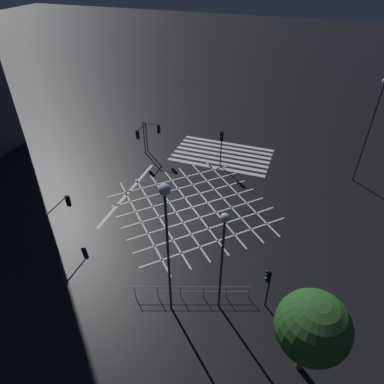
{
  "coord_description": "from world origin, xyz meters",
  "views": [
    {
      "loc": [
        -7.74,
        21.75,
        18.31
      ],
      "look_at": [
        0.0,
        0.0,
        1.61
      ],
      "focal_mm": 32.0,
      "sensor_mm": 36.0,
      "label": 1
    }
  ],
  "objects_px": {
    "traffic_light_nw_main": "(268,281)",
    "traffic_light_median_south": "(221,142)",
    "traffic_light_ne_cross": "(62,211)",
    "street_lamp_east": "(223,245)",
    "traffic_light_se_cross": "(141,135)",
    "traffic_light_se_main": "(153,132)",
    "street_tree_near": "(313,327)",
    "street_lamp_west": "(374,115)",
    "street_lamp_far": "(166,223)"
  },
  "relations": [
    {
      "from": "traffic_light_nw_main",
      "to": "traffic_light_median_south",
      "type": "distance_m",
      "value": 16.68
    },
    {
      "from": "traffic_light_ne_cross",
      "to": "street_lamp_east",
      "type": "height_order",
      "value": "street_lamp_east"
    },
    {
      "from": "traffic_light_nw_main",
      "to": "street_lamp_east",
      "type": "bearing_deg",
      "value": 21.48
    },
    {
      "from": "traffic_light_nw_main",
      "to": "traffic_light_se_cross",
      "type": "distance_m",
      "value": 21.05
    },
    {
      "from": "street_lamp_east",
      "to": "traffic_light_se_main",
      "type": "bearing_deg",
      "value": -53.69
    },
    {
      "from": "street_lamp_east",
      "to": "street_tree_near",
      "type": "xyz_separation_m",
      "value": [
        -5.09,
        2.23,
        -1.66
      ]
    },
    {
      "from": "traffic_light_se_main",
      "to": "street_lamp_east",
      "type": "height_order",
      "value": "street_lamp_east"
    },
    {
      "from": "street_lamp_west",
      "to": "street_lamp_far",
      "type": "relative_size",
      "value": 1.04
    },
    {
      "from": "street_lamp_far",
      "to": "traffic_light_se_cross",
      "type": "bearing_deg",
      "value": -58.61
    },
    {
      "from": "traffic_light_nw_main",
      "to": "street_lamp_east",
      "type": "xyz_separation_m",
      "value": [
        2.63,
        1.03,
        3.03
      ]
    },
    {
      "from": "street_lamp_east",
      "to": "street_lamp_far",
      "type": "height_order",
      "value": "street_lamp_far"
    },
    {
      "from": "street_lamp_east",
      "to": "street_lamp_west",
      "type": "relative_size",
      "value": 0.76
    },
    {
      "from": "traffic_light_ne_cross",
      "to": "traffic_light_nw_main",
      "type": "bearing_deg",
      "value": -94.57
    },
    {
      "from": "street_tree_near",
      "to": "traffic_light_ne_cross",
      "type": "bearing_deg",
      "value": -14.14
    },
    {
      "from": "traffic_light_se_main",
      "to": "traffic_light_median_south",
      "type": "distance_m",
      "value": 7.32
    },
    {
      "from": "street_lamp_east",
      "to": "street_lamp_west",
      "type": "xyz_separation_m",
      "value": [
        -8.24,
        -17.94,
        1.3
      ]
    },
    {
      "from": "street_lamp_far",
      "to": "traffic_light_median_south",
      "type": "bearing_deg",
      "value": -84.19
    },
    {
      "from": "traffic_light_se_cross",
      "to": "street_tree_near",
      "type": "xyz_separation_m",
      "value": [
        -17.88,
        17.59,
        1.18
      ]
    },
    {
      "from": "traffic_light_se_cross",
      "to": "street_tree_near",
      "type": "height_order",
      "value": "street_tree_near"
    },
    {
      "from": "traffic_light_median_south",
      "to": "traffic_light_ne_cross",
      "type": "bearing_deg",
      "value": -30.9
    },
    {
      "from": "street_lamp_east",
      "to": "street_tree_near",
      "type": "relative_size",
      "value": 1.36
    },
    {
      "from": "traffic_light_se_main",
      "to": "street_tree_near",
      "type": "xyz_separation_m",
      "value": [
        -16.88,
        18.28,
        0.97
      ]
    },
    {
      "from": "street_lamp_west",
      "to": "street_tree_near",
      "type": "relative_size",
      "value": 1.78
    },
    {
      "from": "traffic_light_ne_cross",
      "to": "traffic_light_se_cross",
      "type": "height_order",
      "value": "traffic_light_se_cross"
    },
    {
      "from": "traffic_light_se_main",
      "to": "street_lamp_far",
      "type": "bearing_deg",
      "value": -62.17
    },
    {
      "from": "street_lamp_west",
      "to": "street_lamp_east",
      "type": "bearing_deg",
      "value": 65.33
    },
    {
      "from": "traffic_light_se_main",
      "to": "street_lamp_far",
      "type": "height_order",
      "value": "street_lamp_far"
    },
    {
      "from": "traffic_light_se_cross",
      "to": "traffic_light_se_main",
      "type": "distance_m",
      "value": 1.23
    },
    {
      "from": "traffic_light_median_south",
      "to": "street_tree_near",
      "type": "height_order",
      "value": "street_tree_near"
    },
    {
      "from": "traffic_light_ne_cross",
      "to": "traffic_light_se_main",
      "type": "bearing_deg",
      "value": -4.03
    },
    {
      "from": "traffic_light_nw_main",
      "to": "traffic_light_se_main",
      "type": "bearing_deg",
      "value": -46.16
    },
    {
      "from": "traffic_light_nw_main",
      "to": "street_lamp_east",
      "type": "height_order",
      "value": "street_lamp_east"
    },
    {
      "from": "traffic_light_nw_main",
      "to": "street_lamp_west",
      "type": "bearing_deg",
      "value": -108.37
    },
    {
      "from": "street_lamp_far",
      "to": "street_tree_near",
      "type": "relative_size",
      "value": 1.71
    },
    {
      "from": "traffic_light_nw_main",
      "to": "traffic_light_se_cross",
      "type": "relative_size",
      "value": 0.94
    },
    {
      "from": "street_tree_near",
      "to": "street_lamp_west",
      "type": "bearing_deg",
      "value": -98.88
    },
    {
      "from": "traffic_light_median_south",
      "to": "traffic_light_nw_main",
      "type": "bearing_deg",
      "value": 25.2
    },
    {
      "from": "traffic_light_nw_main",
      "to": "traffic_light_se_main",
      "type": "xyz_separation_m",
      "value": [
        14.42,
        -15.02,
        0.4
      ]
    },
    {
      "from": "traffic_light_ne_cross",
      "to": "street_tree_near",
      "type": "xyz_separation_m",
      "value": [
        -17.85,
        4.5,
        1.22
      ]
    },
    {
      "from": "street_lamp_west",
      "to": "street_lamp_far",
      "type": "xyz_separation_m",
      "value": [
        10.96,
        19.09,
        0.41
      ]
    },
    {
      "from": "traffic_light_se_cross",
      "to": "street_lamp_far",
      "type": "bearing_deg",
      "value": 31.39
    },
    {
      "from": "traffic_light_median_south",
      "to": "street_lamp_east",
      "type": "bearing_deg",
      "value": 15.51
    },
    {
      "from": "traffic_light_se_cross",
      "to": "street_lamp_far",
      "type": "relative_size",
      "value": 0.36
    },
    {
      "from": "traffic_light_median_south",
      "to": "street_tree_near",
      "type": "bearing_deg",
      "value": 27.51
    },
    {
      "from": "traffic_light_se_cross",
      "to": "street_tree_near",
      "type": "bearing_deg",
      "value": 45.45
    },
    {
      "from": "street_lamp_east",
      "to": "traffic_light_median_south",
      "type": "bearing_deg",
      "value": -74.49
    },
    {
      "from": "traffic_light_ne_cross",
      "to": "traffic_light_median_south",
      "type": "bearing_deg",
      "value": -30.9
    },
    {
      "from": "traffic_light_se_cross",
      "to": "traffic_light_ne_cross",
      "type": "bearing_deg",
      "value": 0.1
    },
    {
      "from": "traffic_light_ne_cross",
      "to": "street_lamp_east",
      "type": "distance_m",
      "value": 13.28
    },
    {
      "from": "street_lamp_west",
      "to": "street_tree_near",
      "type": "xyz_separation_m",
      "value": [
        3.15,
        20.18,
        -2.96
      ]
    }
  ]
}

